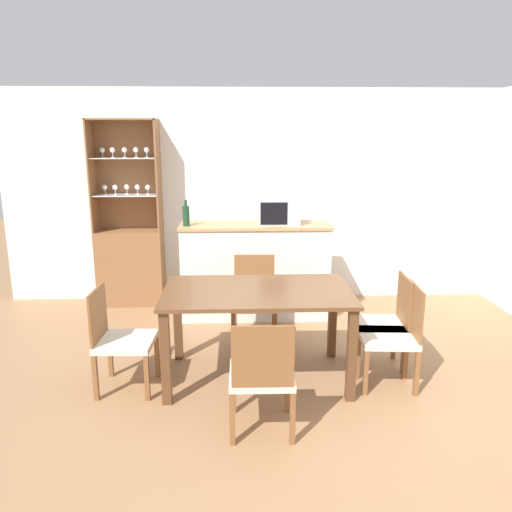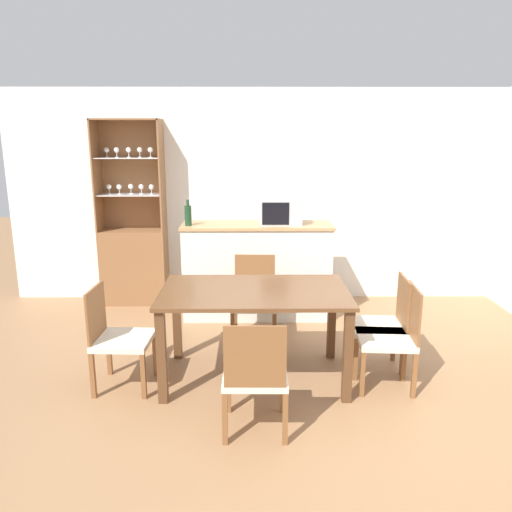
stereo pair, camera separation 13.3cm
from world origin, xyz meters
TOP-DOWN VIEW (x-y plane):
  - ground_plane at (0.00, 0.00)m, footprint 18.00×18.00m
  - wall_back at (0.00, 2.63)m, footprint 6.80×0.06m
  - kitchen_counter at (-0.39, 1.94)m, footprint 1.65×0.54m
  - display_cabinet at (-1.87, 2.43)m, footprint 0.78×0.36m
  - dining_table at (-0.42, 0.42)m, footprint 1.53×0.91m
  - dining_chair_side_right_near at (0.68, 0.28)m, footprint 0.47×0.47m
  - dining_chair_side_right_far at (0.68, 0.56)m, footprint 0.46×0.46m
  - dining_chair_side_left_near at (-1.52, 0.29)m, footprint 0.46×0.46m
  - dining_chair_head_far at (-0.42, 1.21)m, footprint 0.45×0.45m
  - dining_chair_head_near at (-0.42, -0.37)m, footprint 0.44×0.44m
  - microwave at (-0.13, 1.98)m, footprint 0.45×0.40m
  - wine_bottle at (-1.13, 1.85)m, footprint 0.07×0.07m

SIDE VIEW (x-z plane):
  - ground_plane at x=0.00m, z-range 0.00..0.00m
  - dining_chair_side_right_near at x=0.68m, z-range 0.00..0.84m
  - dining_chair_side_right_far at x=0.68m, z-range 0.00..0.84m
  - dining_chair_side_left_near at x=-1.52m, z-range 0.00..0.84m
  - dining_chair_head_far at x=-0.42m, z-range 0.00..0.84m
  - dining_chair_head_near at x=-0.42m, z-range 0.00..0.84m
  - kitchen_counter at x=-0.39m, z-range 0.00..1.06m
  - display_cabinet at x=-1.87m, z-range -0.46..1.73m
  - dining_table at x=-0.42m, z-range 0.28..1.05m
  - wine_bottle at x=-1.13m, z-range 1.03..1.31m
  - microwave at x=-0.13m, z-range 1.06..1.33m
  - wall_back at x=0.00m, z-range 0.00..2.55m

